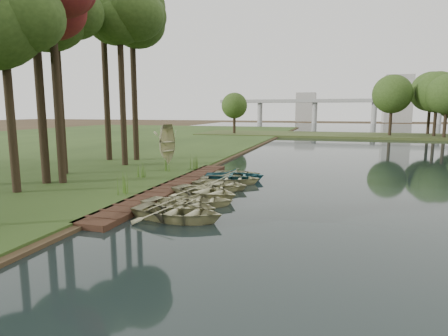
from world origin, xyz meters
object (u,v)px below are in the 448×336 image
(rowboat_1, at_px, (180,203))
(rowboat_2, at_px, (201,199))
(boardwalk, at_px, (173,187))
(stored_rowboat, at_px, (168,161))
(rowboat_0, at_px, (178,210))

(rowboat_1, xyz_separation_m, rowboat_2, (0.55, 1.33, -0.07))
(boardwalk, height_order, stored_rowboat, stored_rowboat)
(rowboat_0, xyz_separation_m, rowboat_1, (-0.42, 1.18, -0.03))
(rowboat_0, bearing_deg, rowboat_1, 25.23)
(boardwalk, distance_m, rowboat_1, 5.05)
(rowboat_0, relative_size, stored_rowboat, 1.25)
(boardwalk, height_order, rowboat_1, rowboat_1)
(rowboat_2, bearing_deg, rowboat_1, 148.08)
(boardwalk, bearing_deg, rowboat_2, -47.34)
(rowboat_1, relative_size, rowboat_2, 1.21)
(stored_rowboat, bearing_deg, rowboat_1, -126.87)
(rowboat_1, relative_size, stored_rowboat, 1.17)
(rowboat_0, xyz_separation_m, stored_rowboat, (-6.56, 13.10, 0.17))
(rowboat_0, distance_m, rowboat_1, 1.26)
(boardwalk, distance_m, stored_rowboat, 8.38)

